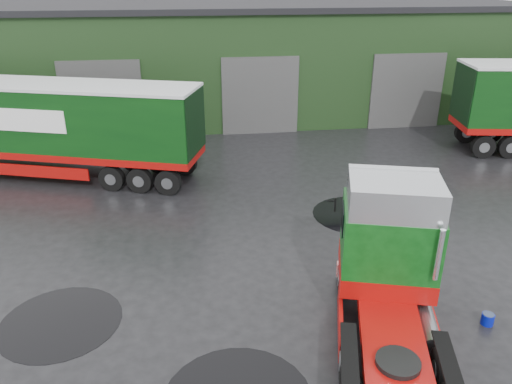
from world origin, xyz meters
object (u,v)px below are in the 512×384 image
at_px(trailer_left, 48,130).
at_px(tree_back_a, 128,16).
at_px(wash_bucket, 488,319).
at_px(warehouse, 246,55).
at_px(tree_back_b, 329,27).
at_px(hero_tractor, 395,282).

bearing_deg(trailer_left, tree_back_a, 13.82).
bearing_deg(wash_bucket, warehouse, 98.31).
distance_m(wash_bucket, tree_back_b, 33.03).
relative_size(trailer_left, tree_back_a, 1.35).
bearing_deg(tree_back_a, trailer_left, -94.12).
distance_m(hero_tractor, trailer_left, 15.74).
bearing_deg(trailer_left, warehouse, -23.30).
bearing_deg(hero_tractor, wash_bucket, 26.21).
relative_size(wash_bucket, tree_back_a, 0.03).
xyz_separation_m(warehouse, trailer_left, (-9.50, -10.84, -1.17)).
relative_size(hero_tractor, wash_bucket, 19.28).
bearing_deg(trailer_left, hero_tractor, -122.65).
bearing_deg(tree_back_a, wash_bucket, -70.84).
relative_size(warehouse, trailer_left, 2.54).
xyz_separation_m(warehouse, tree_back_b, (8.00, 10.00, 0.59)).
xyz_separation_m(hero_tractor, trailer_left, (-10.00, 12.16, 0.16)).
height_order(trailer_left, tree_back_b, tree_back_b).
height_order(warehouse, wash_bucket, warehouse).
distance_m(warehouse, hero_tractor, 23.04).
height_order(warehouse, tree_back_b, tree_back_b).
distance_m(warehouse, tree_back_a, 12.90).
bearing_deg(tree_back_b, wash_bucket, -98.26).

